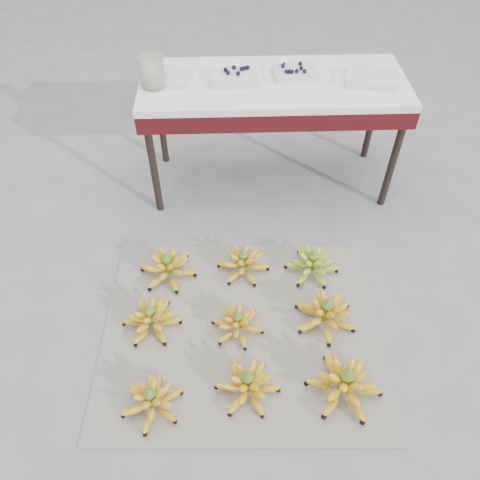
{
  "coord_description": "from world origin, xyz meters",
  "views": [
    {
      "loc": [
        -0.12,
        -1.23,
        1.84
      ],
      "look_at": [
        -0.06,
        0.23,
        0.28
      ],
      "focal_mm": 35.0,
      "sensor_mm": 36.0,
      "label": 1
    }
  ],
  "objects_px": {
    "bunch_back_left": "(168,268)",
    "glass_jar": "(152,71)",
    "bunch_mid_left": "(151,319)",
    "vendor_table": "(273,94)",
    "bunch_mid_right": "(325,314)",
    "bunch_back_right": "(312,264)",
    "tray_far_left": "(167,76)",
    "tray_left": "(234,77)",
    "bunch_front_left": "(151,401)",
    "bunch_mid_center": "(238,323)",
    "newspaper_mat": "(242,330)",
    "bunch_front_right": "(345,384)",
    "bunch_back_center": "(243,263)",
    "tray_right": "(295,73)",
    "tray_far_right": "(371,78)",
    "bunch_front_center": "(247,385)"
  },
  "relations": [
    {
      "from": "bunch_mid_center",
      "to": "bunch_back_right",
      "type": "xyz_separation_m",
      "value": [
        0.38,
        0.33,
        0.01
      ]
    },
    {
      "from": "bunch_front_left",
      "to": "bunch_front_right",
      "type": "relative_size",
      "value": 0.68
    },
    {
      "from": "bunch_mid_center",
      "to": "bunch_back_left",
      "type": "bearing_deg",
      "value": 120.29
    },
    {
      "from": "bunch_mid_left",
      "to": "bunch_back_right",
      "type": "height_order",
      "value": "bunch_mid_left"
    },
    {
      "from": "glass_jar",
      "to": "bunch_back_right",
      "type": "bearing_deg",
      "value": -42.26
    },
    {
      "from": "bunch_mid_left",
      "to": "tray_left",
      "type": "relative_size",
      "value": 1.22
    },
    {
      "from": "bunch_mid_left",
      "to": "tray_far_left",
      "type": "xyz_separation_m",
      "value": [
        0.06,
        1.05,
        0.62
      ]
    },
    {
      "from": "bunch_front_left",
      "to": "bunch_mid_center",
      "type": "distance_m",
      "value": 0.5
    },
    {
      "from": "bunch_front_right",
      "to": "tray_right",
      "type": "bearing_deg",
      "value": 117.44
    },
    {
      "from": "bunch_front_center",
      "to": "glass_jar",
      "type": "bearing_deg",
      "value": 116.56
    },
    {
      "from": "bunch_back_center",
      "to": "glass_jar",
      "type": "distance_m",
      "value": 1.04
    },
    {
      "from": "bunch_back_right",
      "to": "tray_far_right",
      "type": "distance_m",
      "value": 0.99
    },
    {
      "from": "bunch_mid_left",
      "to": "bunch_back_center",
      "type": "relative_size",
      "value": 1.04
    },
    {
      "from": "newspaper_mat",
      "to": "bunch_mid_right",
      "type": "bearing_deg",
      "value": 5.08
    },
    {
      "from": "bunch_front_left",
      "to": "bunch_back_left",
      "type": "height_order",
      "value": "bunch_back_left"
    },
    {
      "from": "bunch_mid_left",
      "to": "vendor_table",
      "type": "relative_size",
      "value": 0.21
    },
    {
      "from": "bunch_back_left",
      "to": "bunch_mid_center",
      "type": "bearing_deg",
      "value": -33.04
    },
    {
      "from": "bunch_front_right",
      "to": "bunch_mid_right",
      "type": "bearing_deg",
      "value": 117.43
    },
    {
      "from": "tray_far_left",
      "to": "tray_left",
      "type": "xyz_separation_m",
      "value": [
        0.34,
        -0.02,
        0.0
      ]
    },
    {
      "from": "newspaper_mat",
      "to": "bunch_mid_center",
      "type": "height_order",
      "value": "bunch_mid_center"
    },
    {
      "from": "bunch_front_center",
      "to": "bunch_back_right",
      "type": "relative_size",
      "value": 0.97
    },
    {
      "from": "glass_jar",
      "to": "bunch_back_left",
      "type": "bearing_deg",
      "value": -85.92
    },
    {
      "from": "bunch_front_left",
      "to": "bunch_front_right",
      "type": "bearing_deg",
      "value": -4.48
    },
    {
      "from": "newspaper_mat",
      "to": "bunch_back_left",
      "type": "distance_m",
      "value": 0.49
    },
    {
      "from": "bunch_back_center",
      "to": "tray_right",
      "type": "height_order",
      "value": "tray_right"
    },
    {
      "from": "bunch_back_right",
      "to": "vendor_table",
      "type": "bearing_deg",
      "value": 114.67
    },
    {
      "from": "tray_far_right",
      "to": "vendor_table",
      "type": "bearing_deg",
      "value": 176.13
    },
    {
      "from": "newspaper_mat",
      "to": "glass_jar",
      "type": "xyz_separation_m",
      "value": [
        -0.4,
        1.03,
        0.73
      ]
    },
    {
      "from": "bunch_front_right",
      "to": "bunch_back_left",
      "type": "relative_size",
      "value": 1.24
    },
    {
      "from": "bunch_mid_center",
      "to": "bunch_back_center",
      "type": "distance_m",
      "value": 0.35
    },
    {
      "from": "newspaper_mat",
      "to": "bunch_back_center",
      "type": "xyz_separation_m",
      "value": [
        0.02,
        0.35,
        0.06
      ]
    },
    {
      "from": "bunch_mid_center",
      "to": "vendor_table",
      "type": "height_order",
      "value": "vendor_table"
    },
    {
      "from": "glass_jar",
      "to": "bunch_back_center",
      "type": "bearing_deg",
      "value": -57.78
    },
    {
      "from": "newspaper_mat",
      "to": "bunch_front_right",
      "type": "distance_m",
      "value": 0.51
    },
    {
      "from": "tray_left",
      "to": "newspaper_mat",
      "type": "bearing_deg",
      "value": -90.11
    },
    {
      "from": "bunch_front_center",
      "to": "bunch_back_left",
      "type": "bearing_deg",
      "value": 129.29
    },
    {
      "from": "vendor_table",
      "to": "tray_far_left",
      "type": "height_order",
      "value": "tray_far_left"
    },
    {
      "from": "tray_far_left",
      "to": "tray_right",
      "type": "bearing_deg",
      "value": 0.97
    },
    {
      "from": "bunch_mid_right",
      "to": "tray_far_left",
      "type": "distance_m",
      "value": 1.42
    },
    {
      "from": "bunch_back_left",
      "to": "glass_jar",
      "type": "bearing_deg",
      "value": 105.74
    },
    {
      "from": "bunch_front_right",
      "to": "bunch_mid_left",
      "type": "bearing_deg",
      "value": -179.4
    },
    {
      "from": "bunch_back_left",
      "to": "bunch_back_right",
      "type": "bearing_deg",
      "value": 11.45
    },
    {
      "from": "vendor_table",
      "to": "tray_far_right",
      "type": "distance_m",
      "value": 0.5
    },
    {
      "from": "newspaper_mat",
      "to": "bunch_front_center",
      "type": "xyz_separation_m",
      "value": [
        0.01,
        -0.29,
        0.06
      ]
    },
    {
      "from": "bunch_front_left",
      "to": "glass_jar",
      "type": "bearing_deg",
      "value": 84.11
    },
    {
      "from": "tray_left",
      "to": "tray_far_right",
      "type": "relative_size",
      "value": 0.82
    },
    {
      "from": "bunch_mid_center",
      "to": "vendor_table",
      "type": "xyz_separation_m",
      "value": [
        0.22,
        1.06,
        0.53
      ]
    },
    {
      "from": "bunch_mid_right",
      "to": "bunch_back_right",
      "type": "xyz_separation_m",
      "value": [
        -0.02,
        0.3,
        -0.0
      ]
    },
    {
      "from": "vendor_table",
      "to": "tray_left",
      "type": "height_order",
      "value": "tray_left"
    },
    {
      "from": "vendor_table",
      "to": "glass_jar",
      "type": "xyz_separation_m",
      "value": [
        -0.61,
        -0.04,
        0.15
      ]
    }
  ]
}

